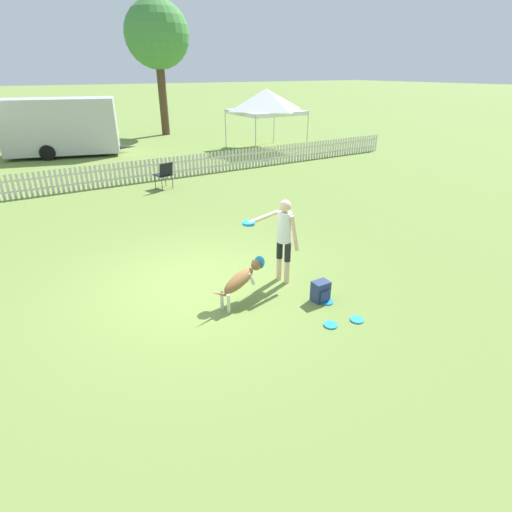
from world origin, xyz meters
The scene contains 12 objects.
ground_plane centered at (0.00, 0.00, 0.00)m, with size 240.00×240.00×0.00m, color olive.
handler_person centered at (1.57, -0.71, 1.03)m, with size 1.06×0.46×1.65m.
leaping_dog centered at (0.51, -0.99, 0.47)m, with size 1.20×0.46×0.74m.
frisbee_near_handler centered at (1.81, -1.79, 0.01)m, with size 0.23×0.23×0.02m.
frisbee_near_dog centered at (1.40, -2.37, 0.01)m, with size 0.23×0.23×0.02m.
frisbee_midfield centered at (1.87, -2.48, 0.01)m, with size 0.23×0.23×0.02m.
backpack_on_grass centered at (1.75, -1.67, 0.19)m, with size 0.30×0.26×0.37m.
picket_fence centered at (0.00, 8.25, 0.41)m, with size 27.23×0.04×0.81m.
folding_chair_center centered at (1.92, 6.91, 0.55)m, with size 0.62×0.63×0.92m.
canopy_tent_main centered at (9.03, 11.62, 2.32)m, with size 3.10×3.10×2.92m.
equipment_trailer centered at (-0.13, 15.19, 1.36)m, with size 5.89×3.40×2.58m.
tree_left_grove centered at (6.34, 19.24, 5.55)m, with size 3.75×3.75×7.49m.
Camera 1 is at (-2.44, -6.35, 3.78)m, focal length 28.00 mm.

